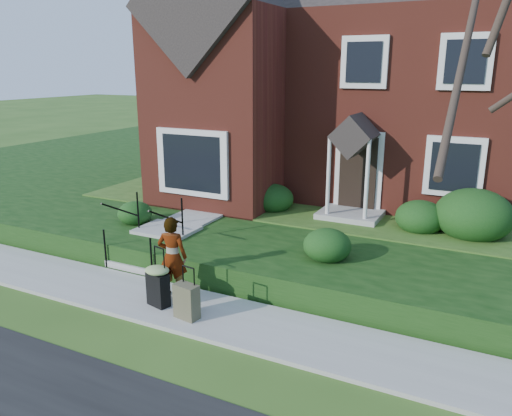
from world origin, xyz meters
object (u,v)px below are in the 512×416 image
Objects in this scene: woman at (172,257)px; suitcase_olive at (187,301)px; front_steps at (156,242)px; suitcase_black at (158,283)px.

suitcase_olive is (0.77, -0.67, -0.49)m from woman.
woman is (1.59, -1.50, 0.42)m from front_steps.
woman is 1.40× the size of suitcase_black.
suitcase_black is at bearing 75.51° from woman.
woman is 1.67× the size of suitcase_olive.
woman reaches higher than front_steps.
suitcase_black is (1.59, -2.00, 0.06)m from front_steps.
front_steps is 1.24× the size of woman.
front_steps is 2.07× the size of suitcase_olive.
front_steps is at bearing 142.44° from suitcase_black.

